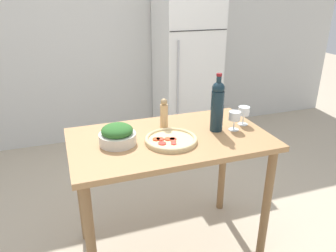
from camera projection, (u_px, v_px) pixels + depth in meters
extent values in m
plane|color=#BCAD93|center=(170.00, 247.00, 2.40)|extent=(14.00, 14.00, 0.00)
cube|color=silver|center=(108.00, 31.00, 3.75)|extent=(6.40, 0.06, 2.60)
cube|color=white|center=(187.00, 64.00, 3.82)|extent=(0.66, 0.63, 1.87)
cube|color=black|center=(199.00, 30.00, 3.39)|extent=(0.65, 0.01, 0.01)
cylinder|color=#B2B2B7|center=(178.00, 80.00, 3.50)|extent=(0.02, 0.02, 0.84)
cube|color=#A87A4C|center=(170.00, 139.00, 2.07)|extent=(1.25, 0.72, 0.04)
cylinder|color=olive|center=(91.00, 248.00, 1.80)|extent=(0.06, 0.06, 0.85)
cylinder|color=olive|center=(266.00, 207.00, 2.15)|extent=(0.06, 0.06, 0.85)
cylinder|color=olive|center=(81.00, 190.00, 2.33)|extent=(0.06, 0.06, 0.85)
cylinder|color=olive|center=(223.00, 164.00, 2.67)|extent=(0.06, 0.06, 0.85)
cylinder|color=#142833|center=(217.00, 111.00, 2.11)|extent=(0.08, 0.08, 0.27)
sphere|color=#142833|center=(218.00, 88.00, 2.05)|extent=(0.08, 0.08, 0.08)
cylinder|color=#142833|center=(219.00, 82.00, 2.03)|extent=(0.03, 0.03, 0.08)
cylinder|color=maroon|center=(219.00, 75.00, 2.01)|extent=(0.03, 0.03, 0.02)
cylinder|color=silver|center=(234.00, 129.00, 2.16)|extent=(0.07, 0.07, 0.00)
cylinder|color=silver|center=(234.00, 125.00, 2.15)|extent=(0.01, 0.01, 0.07)
cylinder|color=white|center=(235.00, 116.00, 2.12)|extent=(0.08, 0.08, 0.06)
cylinder|color=maroon|center=(234.00, 118.00, 2.13)|extent=(0.07, 0.07, 0.02)
cylinder|color=silver|center=(243.00, 124.00, 2.25)|extent=(0.07, 0.07, 0.00)
cylinder|color=silver|center=(243.00, 119.00, 2.23)|extent=(0.01, 0.01, 0.07)
cylinder|color=white|center=(244.00, 111.00, 2.21)|extent=(0.08, 0.08, 0.06)
cylinder|color=maroon|center=(244.00, 114.00, 2.22)|extent=(0.07, 0.07, 0.01)
cylinder|color=tan|center=(164.00, 116.00, 2.17)|extent=(0.05, 0.05, 0.16)
sphere|color=tan|center=(164.00, 102.00, 2.13)|extent=(0.04, 0.04, 0.04)
cylinder|color=silver|center=(118.00, 139.00, 1.96)|extent=(0.22, 0.22, 0.07)
ellipsoid|color=#2D6628|center=(117.00, 130.00, 1.94)|extent=(0.19, 0.19, 0.08)
cylinder|color=#DBC189|center=(171.00, 141.00, 1.99)|extent=(0.32, 0.32, 0.02)
torus|color=#DBC189|center=(171.00, 139.00, 1.98)|extent=(0.32, 0.32, 0.02)
cylinder|color=red|center=(156.00, 139.00, 1.98)|extent=(0.05, 0.05, 0.01)
cylinder|color=red|center=(168.00, 139.00, 1.98)|extent=(0.04, 0.04, 0.01)
cylinder|color=red|center=(162.00, 143.00, 1.93)|extent=(0.05, 0.05, 0.01)
cylinder|color=red|center=(173.00, 139.00, 1.98)|extent=(0.04, 0.04, 0.01)
cylinder|color=#E9392F|center=(174.00, 144.00, 1.93)|extent=(0.03, 0.03, 0.01)
cylinder|color=#E1422B|center=(173.00, 141.00, 1.96)|extent=(0.03, 0.03, 0.01)
cylinder|color=red|center=(172.00, 139.00, 1.98)|extent=(0.03, 0.03, 0.01)
cylinder|color=red|center=(160.00, 139.00, 1.98)|extent=(0.05, 0.05, 0.01)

